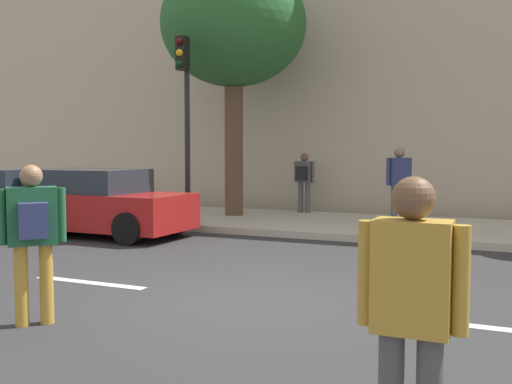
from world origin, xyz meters
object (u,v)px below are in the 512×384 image
object	(u,v)px
parked_car_silver	(95,203)
pedestrian_with_bag	(33,229)
parked_car_red	(2,200)
pedestrian_in_red_top	(411,308)
pedestrian_with_backpack	(304,177)
pedestrian_in_dark_shirt	(399,178)
traffic_light	(185,99)
street_tree	(233,26)

from	to	relation	value
parked_car_silver	pedestrian_with_bag	bearing A→B (deg)	-56.04
parked_car_red	parked_car_silver	world-z (taller)	parked_car_silver
pedestrian_in_red_top	pedestrian_with_backpack	bearing A→B (deg)	111.83
pedestrian_with_bag	parked_car_silver	size ratio (longest dim) A/B	0.40
pedestrian_with_backpack	parked_car_silver	xyz separation A→B (m)	(-3.08, -4.83, -0.41)
pedestrian_in_dark_shirt	parked_car_red	size ratio (longest dim) A/B	0.41
pedestrian_in_dark_shirt	parked_car_red	bearing A→B (deg)	-156.96
parked_car_silver	pedestrian_with_backpack	bearing A→B (deg)	57.51
traffic_light	parked_car_red	bearing A→B (deg)	-155.53
traffic_light	street_tree	world-z (taller)	street_tree
pedestrian_in_dark_shirt	pedestrian_with_backpack	world-z (taller)	pedestrian_in_dark_shirt
pedestrian_with_bag	pedestrian_in_dark_shirt	bearing A→B (deg)	76.40
traffic_light	pedestrian_in_dark_shirt	distance (m)	5.18
pedestrian_in_red_top	pedestrian_with_backpack	xyz separation A→B (m)	(-4.73, 11.81, 0.11)
parked_car_silver	pedestrian_in_red_top	bearing A→B (deg)	-41.79
parked_car_red	pedestrian_in_dark_shirt	bearing A→B (deg)	23.04
street_tree	pedestrian_with_backpack	xyz separation A→B (m)	(1.47, 1.28, -3.88)
traffic_light	street_tree	size ratio (longest dim) A/B	0.65
traffic_light	street_tree	distance (m)	2.86
street_tree	pedestrian_in_red_top	size ratio (longest dim) A/B	3.82
pedestrian_with_backpack	pedestrian_in_dark_shirt	bearing A→B (deg)	-28.56
pedestrian_with_backpack	parked_car_red	bearing A→B (deg)	-137.50
street_tree	parked_car_red	world-z (taller)	street_tree
pedestrian_in_red_top	parked_car_silver	bearing A→B (deg)	138.21
pedestrian_with_bag	pedestrian_in_dark_shirt	world-z (taller)	pedestrian_in_dark_shirt
pedestrian_in_dark_shirt	pedestrian_with_backpack	size ratio (longest dim) A/B	1.09
street_tree	pedestrian_with_bag	bearing A→B (deg)	-76.83
pedestrian_in_red_top	street_tree	bearing A→B (deg)	120.49
traffic_light	pedestrian_with_bag	xyz separation A→B (m)	(2.37, -7.05, -1.99)
traffic_light	parked_car_silver	bearing A→B (deg)	-132.26
street_tree	pedestrian_in_dark_shirt	bearing A→B (deg)	-3.30
street_tree	pedestrian_with_bag	xyz separation A→B (m)	(2.13, -9.10, -3.97)
parked_car_silver	pedestrian_in_dark_shirt	bearing A→B (deg)	29.39
traffic_light	parked_car_red	distance (m)	4.79
street_tree	pedestrian_in_red_top	bearing A→B (deg)	-59.51
pedestrian_with_bag	pedestrian_in_red_top	distance (m)	4.32
traffic_light	pedestrian_in_red_top	distance (m)	10.84
pedestrian_with_bag	pedestrian_in_red_top	xyz separation A→B (m)	(4.07, -1.43, -0.02)
pedestrian_in_red_top	pedestrian_with_backpack	world-z (taller)	pedestrian_with_backpack
street_tree	traffic_light	bearing A→B (deg)	-96.61
traffic_light	pedestrian_with_bag	world-z (taller)	traffic_light
traffic_light	street_tree	xyz separation A→B (m)	(0.24, 2.05, 1.98)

